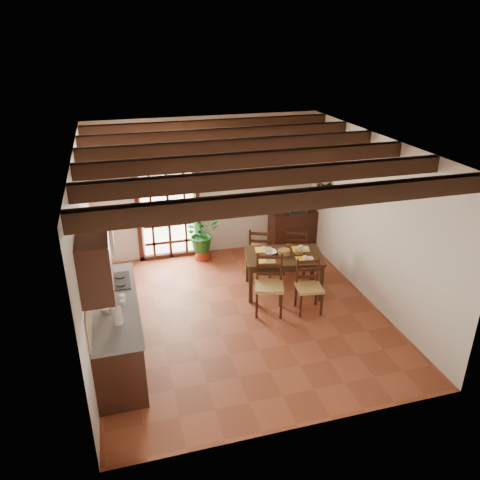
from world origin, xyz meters
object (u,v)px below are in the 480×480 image
object	(u,v)px
sideboard	(292,229)
dining_table	(284,259)
potted_plant	(202,233)
kitchen_counter	(117,329)
chair_far_left	(261,259)
crt_tv	(294,203)
chair_far_right	(295,258)
chair_near_right	(308,296)
pendant_lamp	(285,177)
chair_near_left	(269,295)

from	to	relation	value
sideboard	dining_table	bearing A→B (deg)	-118.65
dining_table	potted_plant	bearing A→B (deg)	136.45
kitchen_counter	chair_far_left	bearing A→B (deg)	34.58
crt_tv	chair_far_right	bearing A→B (deg)	-117.57
chair_far_left	sideboard	bearing A→B (deg)	-113.53
chair_near_right	crt_tv	xyz separation A→B (m)	(0.66, 2.41, 0.73)
crt_tv	pendant_lamp	bearing A→B (deg)	-126.53
kitchen_counter	pendant_lamp	distance (m)	3.52
chair_near_right	sideboard	size ratio (longest dim) A/B	0.92
chair_far_right	crt_tv	distance (m)	1.36
chair_near_right	dining_table	bearing A→B (deg)	111.68
chair_far_right	sideboard	size ratio (longest dim) A/B	0.98
chair_far_right	chair_far_left	bearing A→B (deg)	11.76
chair_far_left	crt_tv	xyz separation A→B (m)	(1.02, 0.95, 0.71)
chair_far_left	sideboard	xyz separation A→B (m)	(1.02, 0.96, 0.11)
sideboard	chair_far_left	bearing A→B (deg)	-138.86
sideboard	pendant_lamp	distance (m)	2.45
chair_near_right	kitchen_counter	bearing A→B (deg)	-164.19
sideboard	kitchen_counter	bearing A→B (deg)	-144.99
kitchen_counter	potted_plant	size ratio (longest dim) A/B	1.17
chair_near_right	pendant_lamp	size ratio (longest dim) A/B	1.04
sideboard	potted_plant	size ratio (longest dim) A/B	0.50
chair_near_right	chair_far_right	bearing A→B (deg)	85.77
kitchen_counter	chair_far_left	distance (m)	3.29
chair_far_right	crt_tv	size ratio (longest dim) A/B	1.86
kitchen_counter	crt_tv	xyz separation A→B (m)	(3.72, 2.82, 0.53)
chair_near_left	chair_far_right	size ratio (longest dim) A/B	1.04
chair_near_right	chair_far_right	distance (m)	1.34
chair_near_left	dining_table	bearing A→B (deg)	69.88
crt_tv	potted_plant	xyz separation A→B (m)	(-1.96, -0.03, -0.44)
chair_far_right	potted_plant	size ratio (longest dim) A/B	0.49
kitchen_counter	sideboard	bearing A→B (deg)	37.19
chair_near_left	chair_near_right	bearing A→B (deg)	5.77
dining_table	pendant_lamp	size ratio (longest dim) A/B	1.73
chair_near_right	crt_tv	size ratio (longest dim) A/B	1.75
kitchen_counter	pendant_lamp	bearing A→B (deg)	23.25
chair_near_left	sideboard	world-z (taller)	chair_near_left
dining_table	potted_plant	world-z (taller)	potted_plant
sideboard	crt_tv	xyz separation A→B (m)	(0.00, -0.01, 0.60)
chair_far_left	chair_far_right	size ratio (longest dim) A/B	1.02
potted_plant	pendant_lamp	world-z (taller)	pendant_lamp
chair_near_left	pendant_lamp	bearing A→B (deg)	74.20
chair_far_left	potted_plant	xyz separation A→B (m)	(-0.94, 0.93, 0.27)
dining_table	chair_far_right	bearing A→B (deg)	64.12
chair_far_right	pendant_lamp	world-z (taller)	pendant_lamp
chair_near_right	chair_far_right	world-z (taller)	chair_far_right
dining_table	potted_plant	size ratio (longest dim) A/B	0.76
chair_far_left	pendant_lamp	xyz separation A→B (m)	(0.18, -0.63, 1.78)
kitchen_counter	sideboard	distance (m)	4.67
sideboard	pendant_lamp	xyz separation A→B (m)	(-0.84, -1.59, 1.67)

